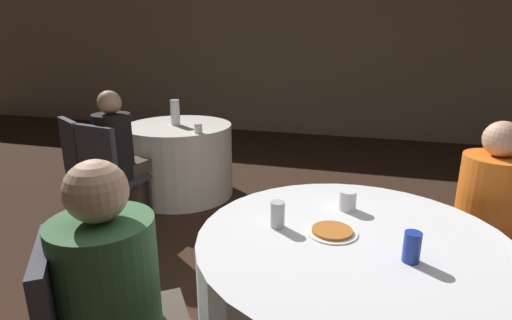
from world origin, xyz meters
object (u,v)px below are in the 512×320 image
object	(u,v)px
soda_can_silver	(278,215)
soda_can_blue	(412,247)
person_orange_shirt	(480,223)
pizza_plate_near	(332,231)
table_far	(180,160)
person_green_jacket	(130,313)
bottle_far	(175,112)
chair_far_southwest	(83,161)
chair_near_northeast	(496,224)
chair_far_south	(107,169)
table_near	(347,310)
person_black_shirt	(122,160)

from	to	relation	value
soda_can_silver	soda_can_blue	xyz separation A→B (m)	(0.56, -0.15, 0.00)
person_orange_shirt	pizza_plate_near	world-z (taller)	person_orange_shirt
table_far	person_green_jacket	xyz separation A→B (m)	(1.05, -2.50, 0.24)
table_far	soda_can_blue	xyz separation A→B (m)	(2.02, -2.07, 0.43)
bottle_far	chair_far_southwest	bearing A→B (deg)	-122.00
chair_near_northeast	chair_far_south	world-z (taller)	same
person_green_jacket	soda_can_silver	distance (m)	0.73
chair_far_south	person_green_jacket	world-z (taller)	person_green_jacket
person_orange_shirt	soda_can_silver	size ratio (longest dim) A/B	9.40
table_near	person_green_jacket	size ratio (longest dim) A/B	1.13
table_near	chair_far_southwest	size ratio (longest dim) A/B	1.47
chair_far_southwest	chair_far_south	world-z (taller)	same
person_green_jacket	soda_can_silver	world-z (taller)	person_green_jacket
person_black_shirt	chair_far_southwest	bearing A→B (deg)	-164.66
person_black_shirt	person_green_jacket	distance (m)	2.11
person_orange_shirt	bottle_far	xyz separation A→B (m)	(-2.48, 1.29, 0.27)
table_far	person_orange_shirt	distance (m)	2.78
table_near	bottle_far	size ratio (longest dim) A/B	5.44
person_black_shirt	person_orange_shirt	distance (m)	2.65
soda_can_silver	table_near	bearing A→B (deg)	-2.54
chair_far_south	chair_far_southwest	bearing A→B (deg)	168.77
table_near	person_black_shirt	distance (m)	2.28
chair_far_south	chair_near_northeast	bearing A→B (deg)	5.88
chair_near_northeast	table_far	bearing A→B (deg)	20.62
table_far	person_green_jacket	bearing A→B (deg)	-67.29
chair_near_northeast	soda_can_silver	xyz separation A→B (m)	(-1.11, -0.75, 0.25)
pizza_plate_near	soda_can_blue	bearing A→B (deg)	-26.19
chair_far_southwest	person_green_jacket	xyz separation A→B (m)	(1.57, -1.71, 0.06)
chair_far_south	person_green_jacket	size ratio (longest dim) A/B	0.77
person_green_jacket	bottle_far	size ratio (longest dim) A/B	4.79
soda_can_blue	bottle_far	world-z (taller)	bottle_far
chair_far_south	bottle_far	size ratio (longest dim) A/B	3.70
chair_near_northeast	bottle_far	distance (m)	2.86
person_green_jacket	chair_far_southwest	bearing A→B (deg)	-174.05
chair_near_northeast	pizza_plate_near	distance (m)	1.16
pizza_plate_near	soda_can_silver	size ratio (longest dim) A/B	1.85
person_orange_shirt	soda_can_silver	world-z (taller)	person_orange_shirt
table_near	soda_can_silver	size ratio (longest dim) A/B	11.07
bottle_far	soda_can_blue	bearing A→B (deg)	-45.45
chair_near_northeast	bottle_far	size ratio (longest dim) A/B	3.70
chair_near_northeast	bottle_far	xyz separation A→B (m)	(-2.59, 1.17, 0.31)
table_far	person_orange_shirt	bearing A→B (deg)	-27.65
chair_far_south	person_black_shirt	distance (m)	0.17
bottle_far	chair_near_northeast	bearing A→B (deg)	-24.32
chair_near_northeast	table_near	bearing A→B (deg)	90.00
chair_near_northeast	chair_far_southwest	world-z (taller)	same
table_near	chair_far_south	size ratio (longest dim) A/B	1.47
soda_can_silver	person_black_shirt	bearing A→B (deg)	144.01
chair_near_northeast	chair_far_southwest	xyz separation A→B (m)	(-3.09, 0.38, 0.00)
table_near	person_green_jacket	world-z (taller)	person_green_jacket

